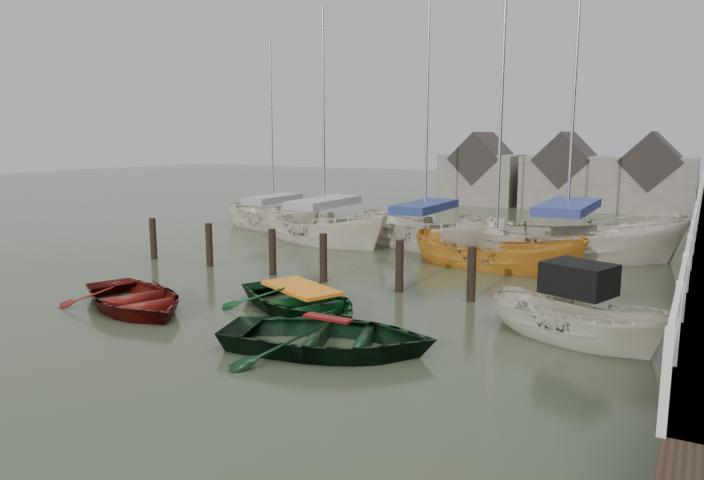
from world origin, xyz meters
The scene contains 12 objects.
ground centered at (0.00, 0.00, 0.00)m, with size 120.00×120.00×0.00m, color #2D3421.
mooring_pilings centered at (-1.11, 3.00, 0.50)m, with size 13.72×0.22×1.80m.
far_sheds centered at (0.83, 26.00, 1.86)m, with size 14.00×4.08×4.39m.
rowboat_red centered at (-3.60, -1.74, 0.00)m, with size 2.83×3.96×0.82m, color #540F0C.
rowboat_green centered at (0.03, 0.05, 0.00)m, with size 2.91×4.07×0.84m, color black.
rowboat_dkgreen centered at (2.03, -1.97, 0.00)m, with size 3.01×4.21×0.87m, color black.
motorboat centered at (6.04, 1.14, 0.11)m, with size 4.13×2.65×2.31m.
sailboat_a centered at (-4.91, 8.97, 0.06)m, with size 7.21×4.55×10.25m.
sailboat_b centered at (-0.96, 9.83, 0.06)m, with size 7.05×4.83×11.23m.
sailboat_c centered at (2.49, 7.45, 0.02)m, with size 6.00×2.88×10.99m.
sailboat_d centered at (4.12, 10.19, 0.06)m, with size 8.15×4.58×12.18m.
sailboat_e centered at (-8.82, 10.88, 0.06)m, with size 6.03×3.29×9.43m.
Camera 1 is at (8.18, -11.88, 4.13)m, focal length 32.00 mm.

